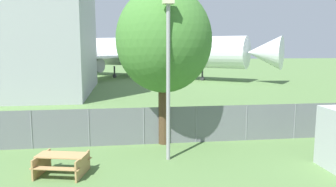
% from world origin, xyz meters
% --- Properties ---
extents(perimeter_fence, '(56.07, 0.07, 1.79)m').
position_xyz_m(perimeter_fence, '(-0.00, 9.66, 0.89)').
color(perimeter_fence, slate).
rests_on(perimeter_fence, ground).
extents(airplane, '(38.72, 31.83, 12.45)m').
position_xyz_m(airplane, '(-2.27, 45.52, 3.85)').
color(airplane, silver).
rests_on(airplane, ground).
extents(picnic_bench_near_cabin, '(2.03, 1.77, 0.76)m').
position_xyz_m(picnic_bench_near_cabin, '(-5.73, 6.31, 0.47)').
color(picnic_bench_near_cabin, tan).
rests_on(picnic_bench_near_cabin, ground).
extents(tree_near_hangar, '(4.43, 4.43, 7.37)m').
position_xyz_m(tree_near_hangar, '(-1.58, 9.68, 4.90)').
color(tree_near_hangar, '#4C3823').
rests_on(tree_near_hangar, ground).
extents(light_mast, '(0.44, 0.44, 6.62)m').
position_xyz_m(light_mast, '(-1.68, 7.41, 4.13)').
color(light_mast, '#99999E').
rests_on(light_mast, ground).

